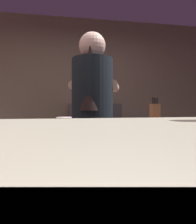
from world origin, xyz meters
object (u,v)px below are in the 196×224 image
(knife_block, at_px, (155,112))
(bottle_hot_sauce, at_px, (106,98))
(bartender, at_px, (92,119))
(chefs_knife, at_px, (113,122))
(bottle_vinegar, at_px, (101,100))
(mixing_bowl, at_px, (67,120))

(knife_block, height_order, bottle_hot_sauce, bottle_hot_sauce)
(bartender, xyz_separation_m, chefs_knife, (0.28, 0.41, -0.06))
(bartender, bearing_deg, bottle_vinegar, 5.37)
(knife_block, bearing_deg, bartender, -146.40)
(bartender, bearing_deg, bottle_hot_sauce, 2.73)
(chefs_knife, bearing_deg, knife_block, 1.33)
(bartender, bearing_deg, knife_block, -38.38)
(knife_block, relative_size, chefs_knife, 1.16)
(bartender, distance_m, knife_block, 0.99)
(bartender, distance_m, mixing_bowl, 0.46)
(bartender, height_order, chefs_knife, bartender)
(chefs_knife, relative_size, bottle_hot_sauce, 0.99)
(mixing_bowl, relative_size, bottle_hot_sauce, 0.89)
(mixing_bowl, distance_m, bottle_hot_sauce, 1.50)
(chefs_knife, bearing_deg, bottle_hot_sauce, 68.71)
(chefs_knife, relative_size, bottle_vinegar, 1.28)
(knife_block, xyz_separation_m, chefs_knife, (-0.54, -0.14, -0.10))
(bartender, height_order, bottle_vinegar, bartender)
(chefs_knife, bearing_deg, bartender, -137.90)
(mixing_bowl, bearing_deg, knife_block, 7.77)
(bartender, relative_size, chefs_knife, 7.08)
(bartender, xyz_separation_m, mixing_bowl, (-0.21, 0.41, -0.04))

